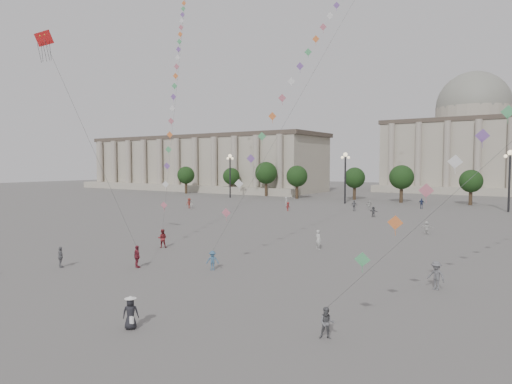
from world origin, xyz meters
The scene contains 26 objects.
ground centered at (0.00, 0.00, 0.00)m, with size 360.00×360.00×0.00m, color #5B5755.
hall_west centered at (-75.00, 93.89, 8.43)m, with size 84.00×26.22×17.20m.
hall_central centered at (0.00, 129.22, 14.23)m, with size 48.30×34.30×35.50m.
tree_row centered at (0.00, 78.00, 5.39)m, with size 137.12×5.12×8.00m.
lamp_post_far_west centered at (-45.00, 70.00, 7.35)m, with size 2.00×0.90×10.65m.
lamp_post_mid_west centered at (-15.00, 70.00, 7.35)m, with size 2.00×0.90×10.65m.
lamp_post_mid_east centered at (15.00, 70.00, 7.35)m, with size 2.00×0.90×10.65m.
person_crowd_0 centered at (0.98, 68.00, 0.96)m, with size 1.13×0.47×1.92m, color navy.
person_crowd_1 centered at (-34.22, 44.00, 0.78)m, with size 0.76×0.59×1.56m, color silver.
person_crowd_2 centered at (-35.12, 44.29, 0.96)m, with size 1.24×0.71×1.92m, color maroon.
person_crowd_4 centered at (-6.68, 61.44, 0.77)m, with size 1.43×0.46×1.54m, color silver.
person_crowd_6 centered at (15.76, 12.14, 0.95)m, with size 1.23×0.71×1.90m, color #5B5C5F.
person_crowd_7 centered at (9.40, 36.43, 0.77)m, with size 1.43×0.46×1.55m, color silver.
person_crowd_10 centered at (-22.88, 59.21, 0.87)m, with size 0.64×0.42×1.75m, color silver.
person_crowd_12 centered at (-1.86, 50.07, 0.82)m, with size 1.52×0.48×1.64m, color #595A5D.
person_crowd_13 centered at (2.98, 20.72, 0.95)m, with size 0.69×0.45×1.90m, color beige.
person_crowd_16 centered at (-7.87, 57.11, 0.93)m, with size 1.10×0.46×1.87m, color slate.
person_crowd_17 centered at (-17.39, 50.36, 0.79)m, with size 1.02×0.59×1.58m, color maroon.
tourist_0 centered at (-5.54, 5.53, 0.90)m, with size 1.06×0.44×1.80m, color maroon.
tourist_3 centered at (-10.67, 2.16, 0.84)m, with size 0.99×0.41×1.68m, color slate.
kite_flyer_0 centered at (-10.24, 12.93, 0.92)m, with size 0.89×0.70×1.84m, color maroon.
kite_flyer_1 centered at (-0.01, 8.23, 0.76)m, with size 0.98×0.56×1.52m, color #3A6182.
kite_flyer_2 centered at (13.39, 0.39, 0.76)m, with size 0.74×0.57×1.51m, color #5D5E61.
hat_person centered at (4.68, -3.94, 0.86)m, with size 0.94×0.90×1.69m.
dragon_kite centered at (-14.24, 3.56, 18.01)m, with size 5.52×1.30×19.50m.
kite_train_west centered at (-24.31, 30.68, 25.80)m, with size 27.02×33.39×62.00m.
Camera 1 is at (22.38, -19.05, 8.29)m, focal length 32.00 mm.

